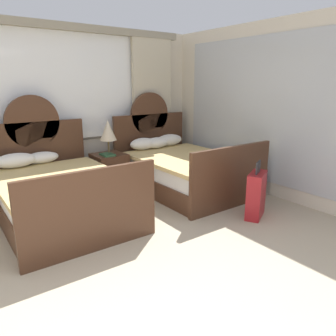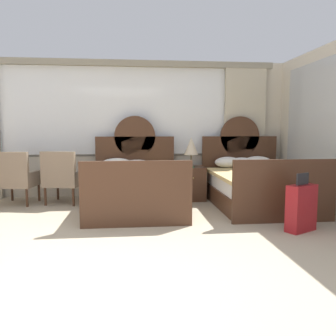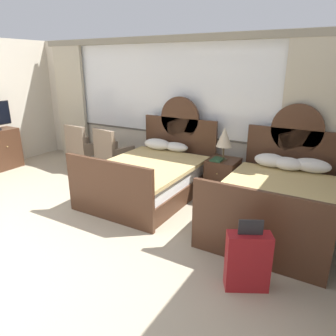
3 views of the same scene
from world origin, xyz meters
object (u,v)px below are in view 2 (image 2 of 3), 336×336
object	(u,v)px
armchair_by_window_left	(63,177)
suitcase_on_floor	(301,208)
armchair_by_window_centre	(16,178)
nightstand_between_beds	(191,183)
book_on_nightstand	(188,167)
bed_near_mirror	(256,186)
bed_near_window	(136,189)
table_lamp_on_nightstand	(191,146)

from	to	relation	value
armchair_by_window_left	suitcase_on_floor	bearing A→B (deg)	-30.49
armchair_by_window_centre	armchair_by_window_left	bearing A→B (deg)	0.09
nightstand_between_beds	suitcase_on_floor	world-z (taller)	suitcase_on_floor
nightstand_between_beds	book_on_nightstand	size ratio (longest dim) A/B	2.43
bed_near_mirror	nightstand_between_beds	distance (m)	1.23
armchair_by_window_left	armchair_by_window_centre	size ratio (longest dim) A/B	1.00
armchair_by_window_left	bed_near_window	bearing A→B (deg)	-21.13
book_on_nightstand	suitcase_on_floor	size ratio (longest dim) A/B	0.34
bed_near_window	suitcase_on_floor	bearing A→B (deg)	-35.40
bed_near_window	bed_near_mirror	size ratio (longest dim) A/B	1.00
table_lamp_on_nightstand	book_on_nightstand	size ratio (longest dim) A/B	2.15
book_on_nightstand	suitcase_on_floor	xyz separation A→B (m)	(1.17, -2.08, -0.33)
armchair_by_window_centre	bed_near_window	bearing A→B (deg)	-13.38
nightstand_between_beds	armchair_by_window_centre	size ratio (longest dim) A/B	0.66
bed_near_window	table_lamp_on_nightstand	xyz separation A→B (m)	(1.06, 0.63, 0.68)
bed_near_mirror	armchair_by_window_left	distance (m)	3.46
armchair_by_window_left	suitcase_on_floor	size ratio (longest dim) A/B	1.24
suitcase_on_floor	bed_near_window	bearing A→B (deg)	144.60
nightstand_between_beds	bed_near_window	bearing A→B (deg)	-148.81
table_lamp_on_nightstand	bed_near_window	bearing A→B (deg)	-149.41
bed_near_mirror	armchair_by_window_left	size ratio (longest dim) A/B	2.29
bed_near_mirror	armchair_by_window_centre	xyz separation A→B (m)	(-4.23, 0.49, 0.14)
bed_near_window	book_on_nightstand	distance (m)	1.17
bed_near_window	suitcase_on_floor	distance (m)	2.65
nightstand_between_beds	armchair_by_window_centre	distance (m)	3.18
bed_near_window	suitcase_on_floor	size ratio (longest dim) A/B	2.83
armchair_by_window_centre	suitcase_on_floor	xyz separation A→B (m)	(4.27, -2.04, -0.18)
book_on_nightstand	armchair_by_window_centre	world-z (taller)	armchair_by_window_centre
bed_near_mirror	armchair_by_window_centre	world-z (taller)	bed_near_mirror
suitcase_on_floor	book_on_nightstand	bearing A→B (deg)	119.40
bed_near_mirror	suitcase_on_floor	world-z (taller)	bed_near_mirror
armchair_by_window_centre	suitcase_on_floor	size ratio (longest dim) A/B	1.24
bed_near_window	armchair_by_window_centre	xyz separation A→B (m)	(-2.11, 0.50, 0.15)
book_on_nightstand	nightstand_between_beds	bearing A→B (deg)	54.82
bed_near_window	nightstand_between_beds	xyz separation A→B (m)	(1.06, 0.64, -0.03)
bed_near_window	armchair_by_window_centre	size ratio (longest dim) A/B	2.29
suitcase_on_floor	armchair_by_window_left	bearing A→B (deg)	149.51
book_on_nightstand	armchair_by_window_left	size ratio (longest dim) A/B	0.27
nightstand_between_beds	suitcase_on_floor	size ratio (longest dim) A/B	0.82
bed_near_mirror	table_lamp_on_nightstand	size ratio (longest dim) A/B	3.93
armchair_by_window_left	nightstand_between_beds	bearing A→B (deg)	3.41
bed_near_window	nightstand_between_beds	bearing A→B (deg)	31.19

